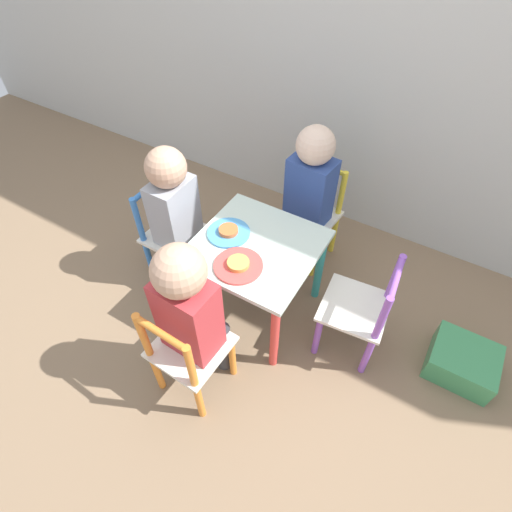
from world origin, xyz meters
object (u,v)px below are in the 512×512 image
chair_blue (173,235)px  plate_front (238,265)px  plate_left (229,232)px  child_front (191,309)px  child_left (176,208)px  storage_bin (462,362)px  child_back (309,189)px  chair_purple (360,311)px  chair_yellow (311,216)px  kids_table (256,258)px  chair_orange (187,353)px

chair_blue → plate_front: chair_blue is taller
plate_left → plate_front: bearing=-45.0°
plate_left → chair_blue: bearing=180.0°
child_front → child_left: bearing=-43.9°
child_left → storage_bin: 1.38m
child_back → plate_front: bearing=-88.7°
chair_purple → plate_left: bearing=-91.2°
child_left → child_back: size_ratio=0.97×
chair_purple → chair_yellow: bearing=-140.4°
kids_table → chair_yellow: 0.48m
chair_orange → plate_left: chair_orange is taller
chair_yellow → chair_purple: size_ratio=1.00×
plate_front → storage_bin: 1.02m
child_back → child_front: bearing=-88.5°
chair_yellow → child_front: (-0.06, -0.87, 0.22)m
chair_orange → plate_front: size_ratio=2.67×
kids_table → chair_yellow: chair_yellow is taller
chair_blue → child_back: child_back is taller
chair_orange → child_front: size_ratio=0.67×
plate_front → storage_bin: bearing=18.0°
child_left → storage_bin: size_ratio=2.85×
chair_orange → chair_yellow: 0.93m
chair_blue → plate_front: (0.47, -0.13, 0.18)m
chair_orange → child_front: child_front is taller
plate_left → chair_yellow: bearing=69.1°
chair_orange → chair_blue: (-0.45, 0.47, 0.00)m
chair_blue → chair_yellow: (0.51, 0.46, 0.00)m
child_left → plate_left: 0.27m
child_front → child_left: size_ratio=1.04×
chair_yellow → storage_bin: bearing=-13.8°
chair_orange → storage_bin: bearing=-143.5°
chair_orange → plate_front: chair_orange is taller
chair_purple → child_front: 0.69m
chair_purple → chair_blue: bearing=-92.7°
chair_yellow → plate_left: (-0.18, -0.46, 0.18)m
child_front → kids_table: bearing=-90.0°
chair_yellow → chair_purple: 0.59m
child_left → plate_left: bearing=-90.0°
child_front → child_back: 0.81m
child_left → chair_yellow: bearing=-44.1°
chair_orange → child_left: (-0.39, 0.47, 0.20)m
child_left → plate_left: child_left is taller
child_back → chair_blue: bearing=-135.8°
chair_blue → child_front: (0.45, -0.41, 0.22)m
kids_table → child_back: bearing=84.6°
kids_table → child_front: bearing=-92.4°
child_left → storage_bin: (1.31, 0.16, -0.38)m
chair_yellow → plate_left: chair_yellow is taller
storage_bin → child_left: bearing=-173.0°
child_back → chair_orange: bearing=-88.4°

